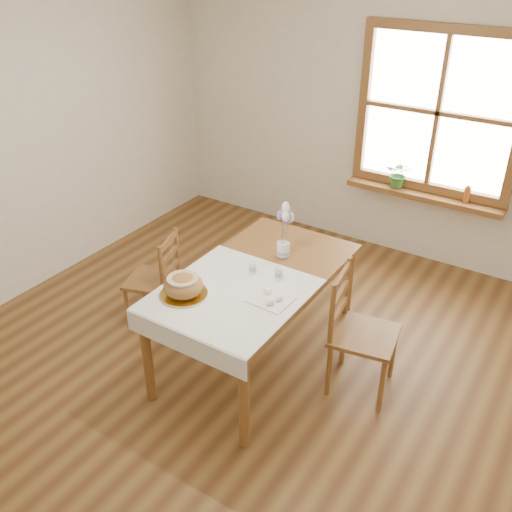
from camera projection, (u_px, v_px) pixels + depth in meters
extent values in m
plane|color=brown|center=(234.00, 381.00, 4.13)|extent=(5.00, 5.00, 0.00)
cube|color=silver|center=(384.00, 120.00, 5.30)|extent=(4.50, 0.10, 2.60)
cube|color=brown|center=(452.00, 29.00, 4.62)|extent=(1.46, 0.08, 0.08)
cube|color=brown|center=(426.00, 186.00, 5.31)|extent=(1.46, 0.08, 0.08)
cube|color=brown|center=(365.00, 102.00, 5.29)|extent=(0.08, 0.08, 1.30)
cube|color=brown|center=(438.00, 113.00, 4.96)|extent=(0.04, 0.06, 1.30)
cube|color=brown|center=(438.00, 113.00, 4.96)|extent=(1.30, 0.06, 0.04)
cube|color=white|center=(439.00, 112.00, 4.98)|extent=(1.30, 0.01, 1.30)
cube|color=brown|center=(423.00, 195.00, 5.30)|extent=(1.46, 0.20, 0.05)
cube|color=brown|center=(256.00, 278.00, 3.98)|extent=(0.90, 1.60, 0.05)
cylinder|color=brown|center=(147.00, 358.00, 3.82)|extent=(0.07, 0.07, 0.70)
cylinder|color=brown|center=(244.00, 403.00, 3.45)|extent=(0.07, 0.07, 0.70)
cylinder|color=brown|center=(264.00, 263.00, 4.89)|extent=(0.07, 0.07, 0.70)
cylinder|color=brown|center=(347.00, 290.00, 4.53)|extent=(0.07, 0.07, 0.70)
cube|color=silver|center=(231.00, 294.00, 3.75)|extent=(0.91, 0.99, 0.01)
cylinder|color=silver|center=(184.00, 294.00, 3.73)|extent=(0.34, 0.34, 0.02)
ellipsoid|color=#926033|center=(183.00, 284.00, 3.69)|extent=(0.26, 0.26, 0.14)
cube|color=silver|center=(270.00, 300.00, 3.68)|extent=(0.27, 0.23, 0.01)
cylinder|color=silver|center=(253.00, 267.00, 3.95)|extent=(0.05, 0.05, 0.10)
cylinder|color=silver|center=(279.00, 273.00, 3.88)|extent=(0.06, 0.06, 0.10)
cylinder|color=silver|center=(283.00, 250.00, 4.17)|extent=(0.10, 0.10, 0.11)
imported|color=#3A7830|center=(399.00, 177.00, 5.35)|extent=(0.26, 0.28, 0.20)
cylinder|color=#AA531F|center=(467.00, 194.00, 5.07)|extent=(0.07, 0.07, 0.16)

